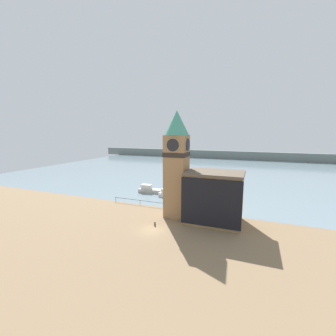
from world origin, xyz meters
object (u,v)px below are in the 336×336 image
at_px(clock_tower, 177,161).
at_px(boat_near, 170,194).
at_px(pier_building, 214,197).
at_px(mooring_bollard_near, 155,224).
at_px(boat_far, 149,190).

bearing_deg(clock_tower, boat_near, 116.38).
bearing_deg(pier_building, mooring_bollard_near, -149.03).
distance_m(clock_tower, pier_building, 9.86).
xyz_separation_m(boat_near, mooring_bollard_near, (3.76, -17.67, -0.39)).
bearing_deg(boat_near, pier_building, -39.65).
bearing_deg(pier_building, clock_tower, 175.71).
height_order(pier_building, boat_near, pier_building).
xyz_separation_m(pier_building, boat_near, (-13.28, 11.96, -4.04)).
relative_size(clock_tower, boat_far, 3.10).
distance_m(pier_building, boat_near, 18.32).
relative_size(boat_near, boat_far, 0.99).
relative_size(clock_tower, pier_building, 2.00).
bearing_deg(boat_near, mooring_bollard_near, -75.61).
xyz_separation_m(clock_tower, mooring_bollard_near, (-1.89, -6.28, -10.65)).
distance_m(clock_tower, mooring_bollard_near, 12.51).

